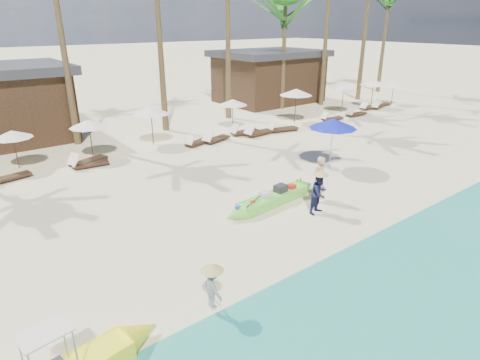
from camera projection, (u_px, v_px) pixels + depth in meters
ground at (296, 217)px, 14.44m from camera, size 240.00×240.00×0.00m
wet_sand_strip at (428, 284)px, 10.75m from camera, size 240.00×4.50×0.01m
green_canoe at (273, 198)px, 15.38m from camera, size 5.29×0.98×0.67m
tourist at (319, 179)px, 15.48m from camera, size 0.69×0.49×1.79m
vendor_green at (319, 193)px, 14.47m from camera, size 0.83×0.69×1.54m
vendor_yellow at (213, 287)px, 9.46m from camera, size 0.43×0.71×1.06m
blue_umbrella at (333, 123)px, 18.52m from camera, size 2.22×2.22×2.39m
resort_parasol_4 at (12, 134)px, 18.63m from camera, size 1.79×1.79×1.85m
lounger_4_left at (7, 177)px, 17.59m from camera, size 1.82×0.86×0.59m
lounger_4_right at (86, 161)px, 19.56m from camera, size 2.05×1.22×0.67m
resort_parasol_5 at (89, 124)px, 20.09m from camera, size 1.92×1.92×1.98m
lounger_5_left at (88, 164)px, 19.26m from camera, size 1.73×0.70×0.57m
resort_parasol_6 at (151, 111)px, 22.28m from camera, size 2.09×2.09×2.15m
lounger_6_left at (197, 141)px, 22.73m from camera, size 1.92×1.07×0.62m
lounger_6_right at (215, 138)px, 23.30m from camera, size 1.98×1.07×0.64m
resort_parasol_7 at (233, 102)px, 25.61m from camera, size 1.88×1.88×1.93m
lounger_7_left at (257, 132)px, 24.59m from camera, size 2.05×0.78×0.68m
lounger_7_right at (243, 131)px, 24.79m from camera, size 1.96×0.74×0.65m
resort_parasol_8 at (296, 92)px, 27.28m from camera, size 2.23×2.23×2.30m
lounger_8_left at (282, 128)px, 25.49m from camera, size 2.05×1.07×0.67m
resort_parasol_9 at (344, 88)px, 30.35m from camera, size 2.01×2.01×2.07m
lounger_9_left at (331, 118)px, 28.37m from camera, size 1.76×0.83×0.57m
lounger_9_right at (356, 113)px, 29.67m from camera, size 1.84×0.61×0.62m
resort_parasol_10 at (374, 82)px, 32.18m from camera, size 2.15×2.15×2.21m
lounger_10_left at (368, 107)px, 31.88m from camera, size 1.71×0.53×0.58m
lounger_10_right at (378, 106)px, 32.25m from camera, size 1.77×0.95×0.57m
resort_parasol_11 at (394, 85)px, 33.34m from camera, size 1.77×1.77×1.83m
lounger_11_left at (382, 104)px, 33.09m from camera, size 1.67×0.55×0.56m
palm_6 at (285, 14)px, 29.81m from camera, size 2.08×2.08×8.51m
palm_9 at (388, 4)px, 37.21m from camera, size 2.08×2.08×9.82m
pavilion_east at (269, 76)px, 34.45m from camera, size 8.80×6.60×4.30m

